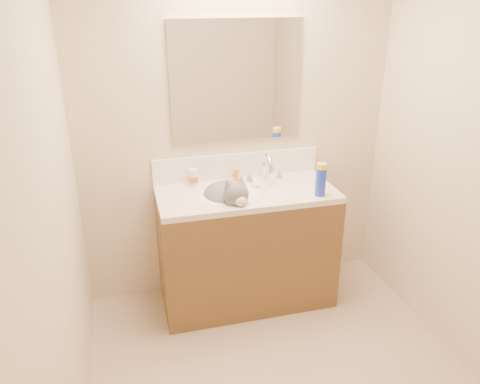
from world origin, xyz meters
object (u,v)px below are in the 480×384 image
vanity_cabinet (246,249)px  basin (231,204)px  cat (228,198)px  pill_bottle (193,177)px  silver_jar (234,177)px  amber_bottle (237,175)px  spray_can (321,182)px  faucet (266,170)px

vanity_cabinet → basin: basin is taller
vanity_cabinet → cat: (-0.14, -0.04, 0.43)m
vanity_cabinet → pill_bottle: size_ratio=10.08×
silver_jar → pill_bottle: bearing=-174.8°
cat → silver_jar: (0.11, 0.25, 0.05)m
amber_bottle → spray_can: size_ratio=0.48×
vanity_cabinet → spray_can: (0.45, -0.19, 0.54)m
basin → vanity_cabinet: bearing=14.0°
silver_jar → spray_can: size_ratio=0.29×
pill_bottle → amber_bottle: (0.31, 0.01, -0.01)m
silver_jar → faucet: bearing=-19.8°
amber_bottle → spray_can: spray_can is taller
vanity_cabinet → spray_can: size_ratio=6.41×
faucet → silver_jar: (-0.22, 0.08, -0.06)m
pill_bottle → vanity_cabinet: bearing=-29.7°
silver_jar → vanity_cabinet: bearing=-80.5°
cat → pill_bottle: (-0.19, 0.23, 0.08)m
spray_can → silver_jar: bearing=140.0°
faucet → cat: 0.38m
spray_can → vanity_cabinet: bearing=157.0°
faucet → amber_bottle: bearing=163.3°
basin → silver_jar: 0.28m
pill_bottle → silver_jar: (0.29, 0.03, -0.03)m
faucet → amber_bottle: (-0.20, 0.06, -0.04)m
amber_bottle → faucet: bearing=-16.7°
cat → amber_bottle: (0.12, 0.23, 0.07)m
basin → spray_can: 0.61m
faucet → pill_bottle: bearing=174.3°
faucet → spray_can: 0.42m
pill_bottle → amber_bottle: bearing=1.6°
pill_bottle → silver_jar: size_ratio=2.21×
vanity_cabinet → amber_bottle: amber_bottle is taller
vanity_cabinet → faucet: (0.18, 0.14, 0.54)m
vanity_cabinet → amber_bottle: (-0.02, 0.20, 0.50)m
cat → spray_can: (0.59, -0.15, 0.12)m
amber_bottle → cat: bearing=-117.6°
pill_bottle → silver_jar: pill_bottle is taller
pill_bottle → basin: bearing=-46.1°
pill_bottle → spray_can: size_ratio=0.64×
silver_jar → spray_can: (0.48, -0.40, 0.07)m
pill_bottle → amber_bottle: size_ratio=1.32×
silver_jar → spray_can: bearing=-40.0°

